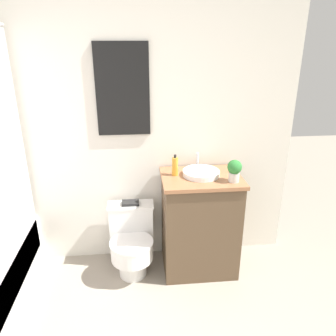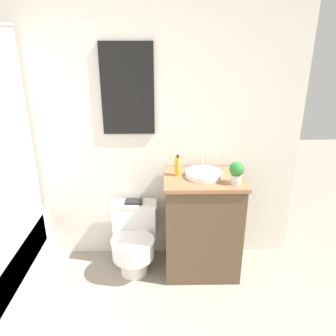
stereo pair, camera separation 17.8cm
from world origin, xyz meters
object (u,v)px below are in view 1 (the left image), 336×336
toilet (132,241)px  soap_bottle (175,166)px  potted_plant (234,170)px  book_on_tank (130,203)px  sink (201,173)px

toilet → soap_bottle: 0.75m
potted_plant → book_on_tank: (-0.80, 0.25, -0.37)m
book_on_tank → potted_plant: bearing=-17.2°
sink → book_on_tank: sink is taller
sink → potted_plant: size_ratio=1.89×
potted_plant → book_on_tank: potted_plant is taller
sink → potted_plant: bearing=-33.2°
potted_plant → book_on_tank: bearing=162.8°
sink → soap_bottle: (-0.21, 0.02, 0.06)m
toilet → potted_plant: size_ratio=3.35×
sink → soap_bottle: 0.22m
toilet → sink: sink is taller
toilet → soap_bottle: size_ratio=3.38×
sink → toilet: bearing=-178.1°
toilet → sink: bearing=1.9°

